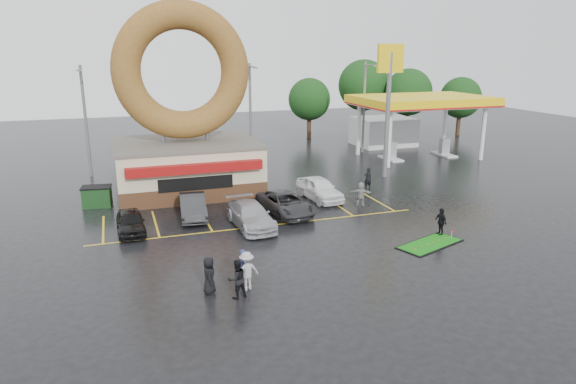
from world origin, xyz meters
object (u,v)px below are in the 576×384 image
object	(u,v)px
car_black	(130,222)
car_silver	(251,215)
person_blue	(244,267)
streetlight_right	(364,105)
shell_sign	(389,86)
person_cameraman	(441,222)
gas_station	(404,116)
car_white	(320,189)
car_grey	(285,203)
dumpster	(97,197)
donut_shop	(185,131)
streetlight_mid	(251,111)
streetlight_left	(85,119)
putting_green	(430,244)
car_dgrey	(193,207)

from	to	relation	value
car_black	car_silver	bearing A→B (deg)	-12.14
person_blue	streetlight_right	bearing A→B (deg)	16.93
shell_sign	person_cameraman	xyz separation A→B (m)	(-3.86, -13.31, -6.58)
gas_station	person_blue	bearing A→B (deg)	-132.82
car_silver	car_white	size ratio (longest dim) A/B	1.06
shell_sign	car_white	bearing A→B (deg)	-149.65
car_grey	dumpster	world-z (taller)	car_grey
donut_shop	car_black	size ratio (longest dim) A/B	3.58
streetlight_mid	car_grey	xyz separation A→B (m)	(-1.95, -15.72, -4.08)
car_grey	dumpster	distance (m)	12.73
dumpster	streetlight_left	bearing A→B (deg)	101.29
streetlight_mid	car_grey	bearing A→B (deg)	-97.09
car_silver	streetlight_left	bearing A→B (deg)	116.46
person_blue	dumpster	distance (m)	15.98
car_silver	donut_shop	bearing A→B (deg)	100.68
gas_station	person_cameraman	size ratio (longest dim) A/B	8.52
shell_sign	streetlight_mid	xyz separation A→B (m)	(-9.00, 8.92, -2.60)
car_grey	putting_green	xyz separation A→B (m)	(5.72, -7.58, -0.67)
shell_sign	car_silver	world-z (taller)	shell_sign
car_white	dumpster	size ratio (longest dim) A/B	2.57
person_blue	car_silver	bearing A→B (deg)	36.21
shell_sign	person_cameraman	bearing A→B (deg)	-106.17
streetlight_left	car_white	world-z (taller)	streetlight_left
streetlight_left	person_cameraman	world-z (taller)	streetlight_left
car_grey	person_cameraman	world-z (taller)	person_cameraman
donut_shop	car_dgrey	xyz separation A→B (m)	(-0.66, -6.64, -3.74)
shell_sign	car_dgrey	xyz separation A→B (m)	(-16.66, -5.67, -6.65)
streetlight_left	dumpster	world-z (taller)	streetlight_left
donut_shop	car_silver	world-z (taller)	donut_shop
gas_station	streetlight_mid	world-z (taller)	streetlight_mid
shell_sign	car_grey	xyz separation A→B (m)	(-10.95, -6.80, -6.68)
streetlight_right	person_blue	xyz separation A→B (m)	(-18.90, -25.69, -3.98)
car_silver	car_grey	size ratio (longest dim) A/B	0.98
gas_station	streetlight_left	world-z (taller)	streetlight_left
streetlight_right	car_white	world-z (taller)	streetlight_right
car_grey	person_cameraman	xyz separation A→B (m)	(7.09, -6.51, 0.10)
streetlight_left	car_silver	world-z (taller)	streetlight_left
shell_sign	car_silver	xyz separation A→B (m)	(-13.67, -8.50, -6.66)
donut_shop	streetlight_mid	distance (m)	10.59
car_dgrey	car_grey	xyz separation A→B (m)	(5.70, -1.13, -0.03)
dumpster	putting_green	xyz separation A→B (m)	(17.13, -13.22, -0.62)
dumpster	streetlight_right	bearing A→B (deg)	30.88
gas_station	car_grey	world-z (taller)	gas_station
car_grey	dumpster	bearing A→B (deg)	146.16
streetlight_right	car_grey	size ratio (longest dim) A/B	1.79
gas_station	person_cameraman	distance (m)	24.93
shell_sign	streetlight_right	xyz separation A→B (m)	(3.00, 9.92, -2.60)
person_blue	putting_green	world-z (taller)	person_blue
car_black	car_white	distance (m)	13.11
car_black	car_grey	bearing A→B (deg)	1.03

